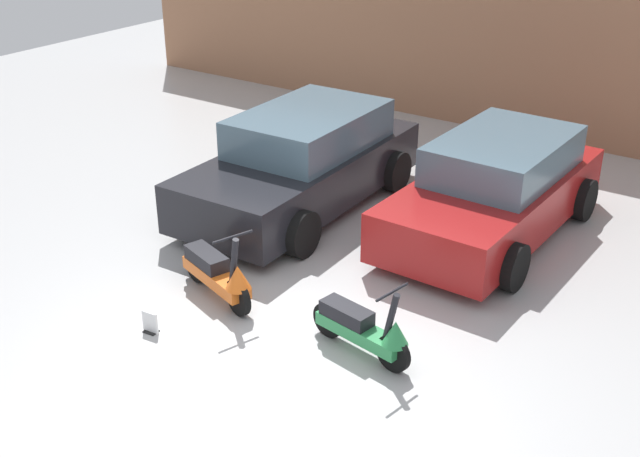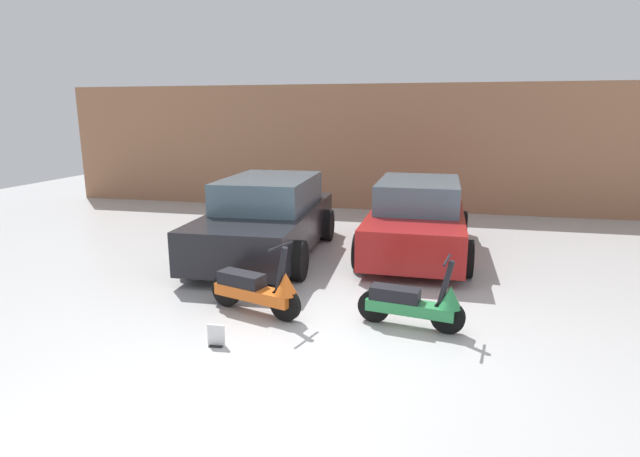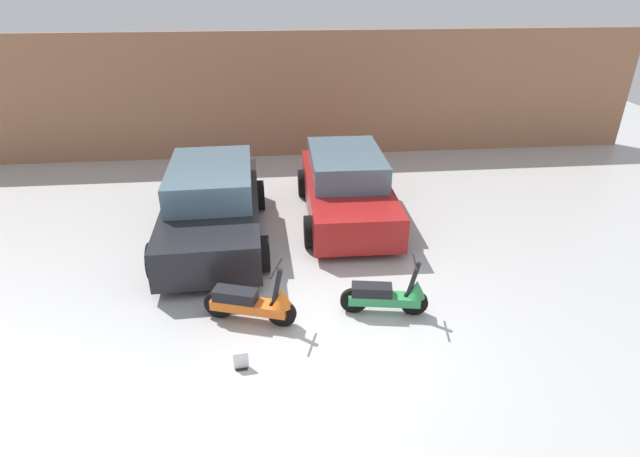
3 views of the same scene
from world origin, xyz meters
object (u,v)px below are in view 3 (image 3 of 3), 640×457
(scooter_front_right, at_px, (388,295))
(placard_near_left_scooter, at_px, (241,361))
(car_rear_center, at_px, (347,187))
(scooter_front_left, at_px, (253,302))
(car_rear_left, at_px, (212,205))

(scooter_front_right, height_order, placard_near_left_scooter, scooter_front_right)
(car_rear_center, distance_m, placard_near_left_scooter, 5.09)
(scooter_front_right, distance_m, placard_near_left_scooter, 2.44)
(scooter_front_right, xyz_separation_m, car_rear_center, (-0.12, 3.60, 0.33))
(scooter_front_left, xyz_separation_m, placard_near_left_scooter, (-0.16, -1.00, -0.24))
(car_rear_center, xyz_separation_m, placard_near_left_scooter, (-2.10, -4.60, -0.55))
(car_rear_left, distance_m, car_rear_center, 2.86)
(scooter_front_right, height_order, car_rear_left, car_rear_left)
(scooter_front_left, distance_m, car_rear_center, 4.10)
(scooter_front_left, xyz_separation_m, scooter_front_right, (2.06, 0.01, -0.02))
(placard_near_left_scooter, bearing_deg, scooter_front_right, 24.39)
(car_rear_left, relative_size, placard_near_left_scooter, 16.64)
(car_rear_center, bearing_deg, scooter_front_right, 2.81)
(scooter_front_left, distance_m, car_rear_left, 2.98)
(scooter_front_right, relative_size, placard_near_left_scooter, 5.18)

